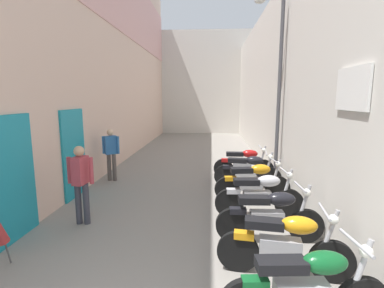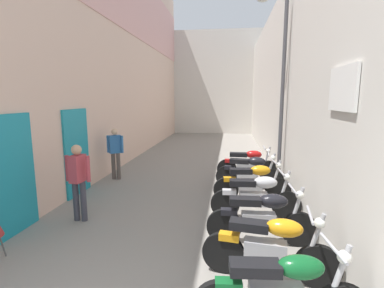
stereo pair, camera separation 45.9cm
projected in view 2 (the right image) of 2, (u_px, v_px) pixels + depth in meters
The scene contains 13 objects.
ground_plane at pixel (190, 178), 8.85m from camera, with size 34.78×34.78×0.00m, color gray.
building_left at pixel (119, 44), 10.43m from camera, with size 0.45×18.78×8.81m.
building_right at pixel (280, 86), 9.96m from camera, with size 0.45×18.78×5.79m.
building_far_end at pixel (214, 83), 20.41m from camera, with size 8.40×2.00×7.00m, color beige.
motorcycle_second at pixel (270, 246), 3.84m from camera, with size 1.84×0.58×1.04m.
motorcycle_third at pixel (262, 216), 4.79m from camera, with size 1.85×0.58×1.04m.
motorcycle_fourth at pixel (256, 195), 5.83m from camera, with size 1.85×0.58×1.04m.
motorcycle_fifth at pixel (253, 182), 6.77m from camera, with size 1.85×0.58×1.04m.
motorcycle_sixth at pixel (250, 171), 7.76m from camera, with size 1.84×0.58×1.04m.
motorcycle_seventh at pixel (248, 163), 8.68m from camera, with size 1.85×0.58×1.04m.
pedestrian_mid_alley at pixel (78, 177), 5.67m from camera, with size 0.52×0.36×1.57m.
pedestrian_further_down at pixel (115, 150), 8.63m from camera, with size 0.52×0.35×1.57m.
street_lamp at pixel (280, 80), 7.46m from camera, with size 0.79×0.18×5.05m.
Camera 2 is at (1.18, -1.09, 2.48)m, focal length 26.58 mm.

